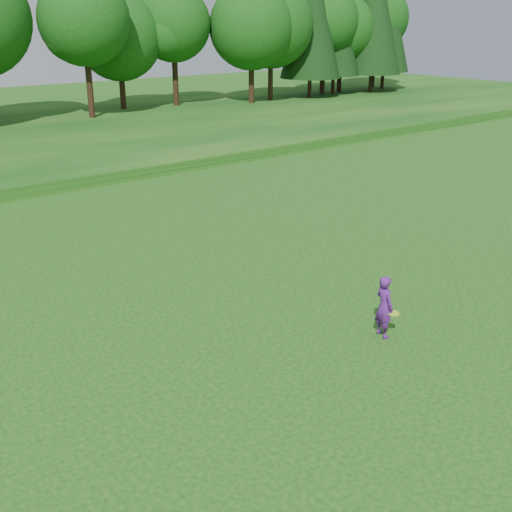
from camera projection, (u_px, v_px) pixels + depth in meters
ground at (262, 384)px, 14.53m from camera, size 140.00×140.00×0.00m
woman at (384, 307)px, 16.47m from camera, size 0.53×0.75×1.67m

